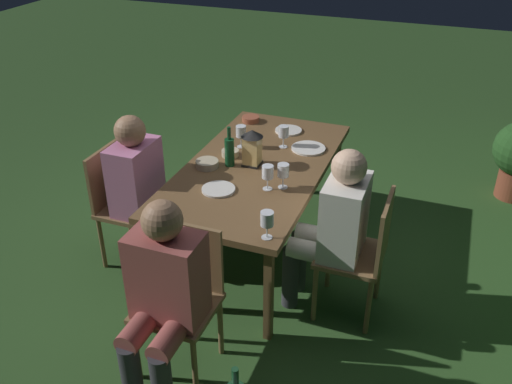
# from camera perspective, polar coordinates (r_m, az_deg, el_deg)

# --- Properties ---
(ground_plane) EXTENTS (16.00, 16.00, 0.00)m
(ground_plane) POSITION_cam_1_polar(r_m,az_deg,el_deg) (4.30, 0.00, -5.87)
(ground_plane) COLOR #2D5123
(dining_table) EXTENTS (1.83, 0.94, 0.73)m
(dining_table) POSITION_cam_1_polar(r_m,az_deg,el_deg) (3.95, 0.00, 2.09)
(dining_table) COLOR brown
(dining_table) RESTS_ON ground
(chair_side_right_b) EXTENTS (0.42, 0.40, 0.87)m
(chair_side_right_b) POSITION_cam_1_polar(r_m,az_deg,el_deg) (3.52, 10.86, -5.92)
(chair_side_right_b) COLOR brown
(chair_side_right_b) RESTS_ON ground
(person_in_cream) EXTENTS (0.38, 0.47, 1.15)m
(person_in_cream) POSITION_cam_1_polar(r_m,az_deg,el_deg) (3.46, 7.93, -3.26)
(person_in_cream) COLOR white
(person_in_cream) RESTS_ON ground
(chair_head_far) EXTENTS (0.40, 0.42, 0.87)m
(chair_head_far) POSITION_cam_1_polar(r_m,az_deg,el_deg) (3.17, -7.58, -10.20)
(chair_head_far) COLOR brown
(chair_head_far) RESTS_ON ground
(person_in_rust) EXTENTS (0.48, 0.38, 1.15)m
(person_in_rust) POSITION_cam_1_polar(r_m,az_deg,el_deg) (2.95, -9.54, -10.19)
(person_in_rust) COLOR #9E4C47
(person_in_rust) RESTS_ON ground
(chair_side_left_b) EXTENTS (0.42, 0.40, 0.87)m
(chair_side_left_b) POSITION_cam_1_polar(r_m,az_deg,el_deg) (4.08, -13.49, -0.84)
(chair_side_left_b) COLOR brown
(chair_side_left_b) RESTS_ON ground
(person_in_pink) EXTENTS (0.38, 0.47, 1.15)m
(person_in_pink) POSITION_cam_1_polar(r_m,az_deg,el_deg) (3.91, -11.34, 0.55)
(person_in_pink) COLOR #C675A3
(person_in_pink) RESTS_ON ground
(lantern_centerpiece) EXTENTS (0.15, 0.15, 0.27)m
(lantern_centerpiece) POSITION_cam_1_polar(r_m,az_deg,el_deg) (3.87, -0.42, 4.75)
(lantern_centerpiece) COLOR black
(lantern_centerpiece) RESTS_ON dining_table
(green_bottle_on_table) EXTENTS (0.07, 0.07, 0.29)m
(green_bottle_on_table) POSITION_cam_1_polar(r_m,az_deg,el_deg) (3.88, -2.73, 4.20)
(green_bottle_on_table) COLOR #144723
(green_bottle_on_table) RESTS_ON dining_table
(wine_glass_a) EXTENTS (0.08, 0.08, 0.17)m
(wine_glass_a) POSITION_cam_1_polar(r_m,az_deg,el_deg) (3.57, 1.21, 1.95)
(wine_glass_a) COLOR silver
(wine_glass_a) RESTS_ON dining_table
(wine_glass_b) EXTENTS (0.08, 0.08, 0.17)m
(wine_glass_b) POSITION_cam_1_polar(r_m,az_deg,el_deg) (4.15, 2.84, 6.10)
(wine_glass_b) COLOR silver
(wine_glass_b) RESTS_ON dining_table
(wine_glass_c) EXTENTS (0.08, 0.08, 0.17)m
(wine_glass_c) POSITION_cam_1_polar(r_m,az_deg,el_deg) (4.15, -1.55, 6.12)
(wine_glass_c) COLOR silver
(wine_glass_c) RESTS_ON dining_table
(wine_glass_d) EXTENTS (0.08, 0.08, 0.17)m
(wine_glass_d) POSITION_cam_1_polar(r_m,az_deg,el_deg) (3.09, 1.14, -2.89)
(wine_glass_d) COLOR silver
(wine_glass_d) RESTS_ON dining_table
(wine_glass_e) EXTENTS (0.08, 0.08, 0.17)m
(wine_glass_e) POSITION_cam_1_polar(r_m,az_deg,el_deg) (3.59, 2.80, 2.11)
(wine_glass_e) COLOR silver
(wine_glass_e) RESTS_ON dining_table
(plate_a) EXTENTS (0.22, 0.22, 0.01)m
(plate_a) POSITION_cam_1_polar(r_m,az_deg,el_deg) (3.62, -3.87, 0.28)
(plate_a) COLOR silver
(plate_a) RESTS_ON dining_table
(plate_b) EXTENTS (0.21, 0.21, 0.01)m
(plate_b) POSITION_cam_1_polar(r_m,az_deg,el_deg) (4.47, 3.34, 6.31)
(plate_b) COLOR silver
(plate_b) RESTS_ON dining_table
(plate_c) EXTENTS (0.25, 0.25, 0.01)m
(plate_c) POSITION_cam_1_polar(r_m,az_deg,el_deg) (4.17, 5.39, 4.48)
(plate_c) COLOR white
(plate_c) RESTS_ON dining_table
(bowl_olives) EXTENTS (0.16, 0.16, 0.05)m
(bowl_olives) POSITION_cam_1_polar(r_m,az_deg,el_deg) (3.90, -5.03, 2.92)
(bowl_olives) COLOR #BCAD8E
(bowl_olives) RESTS_ON dining_table
(bowl_bread) EXTENTS (0.14, 0.14, 0.04)m
(bowl_bread) POSITION_cam_1_polar(r_m,az_deg,el_deg) (4.64, -0.55, 7.51)
(bowl_bread) COLOR #9E5138
(bowl_bread) RESTS_ON dining_table
(bowl_salad) EXTENTS (0.13, 0.13, 0.05)m
(bowl_salad) POSITION_cam_1_polar(r_m,az_deg,el_deg) (4.05, -2.65, 4.04)
(bowl_salad) COLOR #BCAD8E
(bowl_salad) RESTS_ON dining_table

